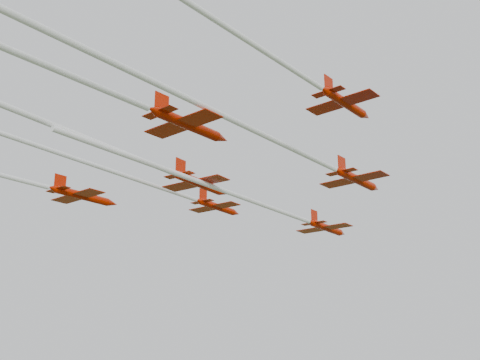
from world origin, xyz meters
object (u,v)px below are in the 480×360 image
at_px(jet_row2_left, 142,181).
at_px(jet_row4_right, 65,73).
at_px(jet_row3_right, 259,48).
at_px(jet_row2_right, 285,145).
at_px(jet_lead, 277,210).
at_px(jet_row3_mid, 105,145).

relative_size(jet_row2_left, jet_row4_right, 1.05).
bearing_deg(jet_row2_left, jet_row4_right, -57.19).
height_order(jet_row3_right, jet_row4_right, jet_row3_right).
height_order(jet_row2_right, jet_row3_right, jet_row3_right).
xyz_separation_m(jet_row2_left, jet_row3_right, (27.52, -21.35, 2.51)).
bearing_deg(jet_row2_right, jet_lead, 128.55).
xyz_separation_m(jet_row2_right, jet_row3_mid, (-17.73, -11.30, -0.89)).
relative_size(jet_lead, jet_row2_right, 0.95).
relative_size(jet_row2_left, jet_row3_mid, 0.92).
distance_m(jet_row2_right, jet_row3_right, 19.76).
bearing_deg(jet_row2_left, jet_lead, 67.77).
distance_m(jet_lead, jet_row4_right, 48.14).
distance_m(jet_lead, jet_row2_left, 22.57).
xyz_separation_m(jet_row2_left, jet_row3_mid, (4.53, -13.69, -0.23)).
height_order(jet_lead, jet_row3_right, jet_row3_right).
height_order(jet_row3_mid, jet_row4_right, jet_row4_right).
distance_m(jet_row2_left, jet_row3_right, 34.93).
bearing_deg(jet_row2_left, jet_row3_right, -28.06).
xyz_separation_m(jet_lead, jet_row3_right, (15.58, -40.48, 3.42)).
distance_m(jet_lead, jet_row3_right, 43.51).
xyz_separation_m(jet_lead, jet_row2_right, (10.32, -21.53, 1.56)).
distance_m(jet_row2_left, jet_row2_right, 22.40).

